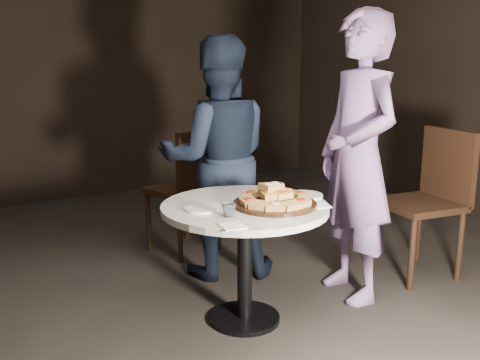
% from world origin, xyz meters
% --- Properties ---
extents(floor, '(7.00, 7.00, 0.00)m').
position_xyz_m(floor, '(0.00, 0.00, 0.00)').
color(floor, black).
rests_on(floor, ground).
extents(table, '(1.10, 1.10, 0.70)m').
position_xyz_m(table, '(-0.08, 0.09, 0.57)').
color(table, black).
rests_on(table, ground).
extents(serving_board, '(0.56, 0.56, 0.02)m').
position_xyz_m(serving_board, '(0.04, -0.02, 0.72)').
color(serving_board, black).
rests_on(serving_board, table).
extents(focaccia_pile, '(0.41, 0.41, 0.11)m').
position_xyz_m(focaccia_pile, '(0.04, -0.02, 0.76)').
color(focaccia_pile, '#B48246').
rests_on(focaccia_pile, serving_board).
extents(plate_left, '(0.24, 0.24, 0.01)m').
position_xyz_m(plate_left, '(-0.34, 0.12, 0.71)').
color(plate_left, white).
rests_on(plate_left, table).
extents(plate_right, '(0.29, 0.29, 0.01)m').
position_xyz_m(plate_right, '(0.31, 0.05, 0.71)').
color(plate_right, white).
rests_on(plate_right, table).
extents(water_glass, '(0.10, 0.10, 0.07)m').
position_xyz_m(water_glass, '(-0.28, -0.07, 0.74)').
color(water_glass, silver).
rests_on(water_glass, table).
extents(napkin_near, '(0.13, 0.13, 0.01)m').
position_xyz_m(napkin_near, '(-0.35, -0.22, 0.71)').
color(napkin_near, white).
rests_on(napkin_near, table).
extents(napkin_far, '(0.15, 0.15, 0.01)m').
position_xyz_m(napkin_far, '(0.25, -0.15, 0.71)').
color(napkin_far, white).
rests_on(napkin_far, table).
extents(chair_far, '(0.56, 0.58, 0.99)m').
position_xyz_m(chair_far, '(0.18, 1.26, 0.57)').
color(chair_far, black).
rests_on(chair_far, ground).
extents(chair_right, '(0.57, 0.55, 1.03)m').
position_xyz_m(chair_right, '(1.42, 0.02, 0.59)').
color(chair_right, black).
rests_on(chair_right, ground).
extents(diner_navy, '(0.99, 0.90, 1.66)m').
position_xyz_m(diner_navy, '(0.15, 0.81, 0.83)').
color(diner_navy, black).
rests_on(diner_navy, ground).
extents(diner_teal, '(0.54, 0.72, 1.80)m').
position_xyz_m(diner_teal, '(0.71, 0.03, 0.90)').
color(diner_teal, slate).
rests_on(diner_teal, ground).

